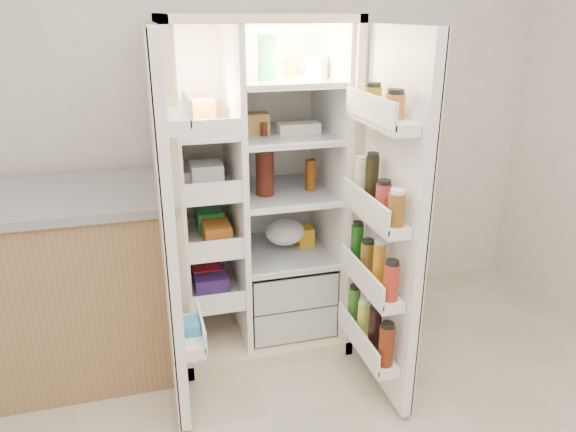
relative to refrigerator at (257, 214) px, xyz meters
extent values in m
cube|color=silver|center=(-0.13, 0.34, 0.61)|extent=(4.00, 0.02, 2.70)
cube|color=beige|center=(-0.02, 0.27, 0.16)|extent=(0.92, 0.04, 1.80)
cube|color=beige|center=(-0.46, -0.06, 0.16)|extent=(0.04, 0.70, 1.80)
cube|color=beige|center=(0.42, -0.06, 0.16)|extent=(0.04, 0.70, 1.80)
cube|color=beige|center=(-0.02, -0.06, 1.04)|extent=(0.92, 0.70, 0.04)
cube|color=beige|center=(-0.02, -0.06, -0.70)|extent=(0.92, 0.70, 0.08)
cube|color=white|center=(-0.02, 0.24, 0.18)|extent=(0.84, 0.02, 1.68)
cube|color=white|center=(-0.43, -0.06, 0.18)|extent=(0.02, 0.62, 1.68)
cube|color=white|center=(0.39, -0.06, 0.18)|extent=(0.02, 0.62, 1.68)
cube|color=white|center=(-0.13, -0.06, 0.18)|extent=(0.03, 0.62, 1.68)
cube|color=silver|center=(0.14, -0.08, -0.56)|extent=(0.47, 0.52, 0.19)
cube|color=silver|center=(0.14, -0.08, -0.36)|extent=(0.47, 0.52, 0.19)
cube|color=#FFD18C|center=(0.14, -0.01, 0.98)|extent=(0.30, 0.30, 0.02)
cube|color=white|center=(-0.28, -0.06, -0.39)|extent=(0.28, 0.58, 0.02)
cube|color=white|center=(-0.28, -0.06, -0.09)|extent=(0.28, 0.58, 0.02)
cube|color=white|center=(-0.28, -0.06, 0.21)|extent=(0.28, 0.58, 0.02)
cube|color=white|center=(-0.28, -0.06, 0.51)|extent=(0.28, 0.58, 0.02)
cube|color=silver|center=(0.14, -0.06, -0.22)|extent=(0.49, 0.58, 0.01)
cube|color=silver|center=(0.14, -0.06, 0.14)|extent=(0.49, 0.58, 0.01)
cube|color=silver|center=(0.14, -0.06, 0.46)|extent=(0.49, 0.58, 0.02)
cube|color=silver|center=(0.14, -0.06, 0.74)|extent=(0.49, 0.58, 0.02)
cube|color=red|center=(-0.28, -0.06, -0.33)|extent=(0.16, 0.20, 0.10)
cube|color=#289551|center=(-0.28, -0.06, -0.02)|extent=(0.14, 0.18, 0.12)
cube|color=silver|center=(-0.28, -0.06, 0.25)|extent=(0.20, 0.22, 0.07)
cube|color=orange|center=(-0.28, -0.06, 0.59)|extent=(0.15, 0.16, 0.14)
cube|color=#553296|center=(-0.28, -0.06, -0.34)|extent=(0.18, 0.20, 0.09)
cube|color=orange|center=(-0.28, -0.06, -0.03)|extent=(0.14, 0.18, 0.10)
cube|color=white|center=(-0.28, -0.06, 0.28)|extent=(0.16, 0.16, 0.12)
sphere|color=orange|center=(0.01, -0.16, -0.62)|extent=(0.07, 0.07, 0.07)
sphere|color=orange|center=(0.10, -0.12, -0.62)|extent=(0.07, 0.07, 0.07)
sphere|color=orange|center=(0.20, -0.16, -0.62)|extent=(0.07, 0.07, 0.07)
sphere|color=orange|center=(0.06, -0.02, -0.62)|extent=(0.07, 0.07, 0.07)
sphere|color=orange|center=(0.16, -0.04, -0.62)|extent=(0.07, 0.07, 0.07)
sphere|color=orange|center=(0.26, -0.08, -0.62)|extent=(0.07, 0.07, 0.07)
ellipsoid|color=#416D24|center=(0.14, -0.06, -0.34)|extent=(0.26, 0.24, 0.11)
cylinder|color=#47190F|center=(0.02, -0.10, 0.29)|extent=(0.10, 0.10, 0.30)
cylinder|color=#803B0E|center=(0.28, -0.09, 0.23)|extent=(0.06, 0.06, 0.17)
cube|color=#258A4F|center=(0.04, -0.10, 0.85)|extent=(0.08, 0.08, 0.22)
cylinder|color=white|center=(0.32, -0.05, 0.80)|extent=(0.12, 0.12, 0.11)
cylinder|color=olive|center=(0.21, 0.06, 0.79)|extent=(0.07, 0.07, 0.09)
cube|color=silver|center=(0.21, -0.09, 0.49)|extent=(0.22, 0.09, 0.05)
cube|color=#B08846|center=(-0.03, -0.04, 0.52)|extent=(0.18, 0.10, 0.11)
ellipsoid|color=white|center=(0.15, -0.04, -0.14)|extent=(0.23, 0.21, 0.14)
cube|color=yellow|center=(0.28, 0.00, -0.16)|extent=(0.09, 0.11, 0.11)
cube|color=white|center=(-0.52, -0.61, 0.16)|extent=(0.05, 0.40, 1.72)
cube|color=beige|center=(-0.54, -0.61, 0.16)|extent=(0.01, 0.40, 1.72)
cube|color=white|center=(-0.45, -0.61, -0.34)|extent=(0.09, 0.32, 0.06)
cube|color=white|center=(-0.45, -0.61, 0.66)|extent=(0.09, 0.32, 0.06)
cube|color=#338CCC|center=(-0.45, -0.61, -0.31)|extent=(0.07, 0.12, 0.10)
cube|color=white|center=(0.48, -0.70, 0.16)|extent=(0.05, 0.58, 1.72)
cube|color=beige|center=(0.51, -0.70, 0.16)|extent=(0.01, 0.58, 1.72)
cube|color=white|center=(0.40, -0.70, -0.48)|extent=(0.11, 0.50, 0.05)
cube|color=white|center=(0.40, -0.70, -0.14)|extent=(0.11, 0.50, 0.05)
cube|color=white|center=(0.40, -0.70, 0.21)|extent=(0.11, 0.50, 0.05)
cube|color=white|center=(0.40, -0.70, 0.64)|extent=(0.11, 0.50, 0.05)
cylinder|color=#65200B|center=(0.40, -0.90, -0.36)|extent=(0.07, 0.07, 0.20)
cylinder|color=black|center=(0.40, -0.77, -0.35)|extent=(0.06, 0.06, 0.22)
cylinder|color=#CBD145|center=(0.40, -0.64, -0.37)|extent=(0.06, 0.06, 0.18)
cylinder|color=#337025|center=(0.40, -0.51, -0.36)|extent=(0.06, 0.06, 0.19)
cylinder|color=#A22A1B|center=(0.40, -0.90, -0.03)|extent=(0.07, 0.07, 0.17)
cylinder|color=#C47717|center=(0.40, -0.77, -0.01)|extent=(0.06, 0.06, 0.21)
cylinder|color=brown|center=(0.40, -0.64, -0.04)|extent=(0.07, 0.07, 0.16)
cylinder|color=#174E11|center=(0.40, -0.51, -0.02)|extent=(0.06, 0.06, 0.20)
cylinder|color=brown|center=(0.40, -0.90, 0.30)|extent=(0.07, 0.07, 0.14)
cylinder|color=#A62A2B|center=(0.40, -0.77, 0.30)|extent=(0.07, 0.07, 0.14)
cylinder|color=black|center=(0.40, -0.64, 0.35)|extent=(0.06, 0.06, 0.23)
cylinder|color=beige|center=(0.40, -0.51, 0.32)|extent=(0.06, 0.06, 0.18)
cylinder|color=#A05928|center=(0.40, -0.82, 0.71)|extent=(0.08, 0.08, 0.10)
cylinder|color=olive|center=(0.40, -0.60, 0.71)|extent=(0.08, 0.08, 0.10)
cube|color=#966F4B|center=(-1.13, -0.10, -0.27)|extent=(1.31, 0.68, 0.94)
cube|color=gray|center=(-1.13, -0.10, 0.22)|extent=(1.36, 0.72, 0.04)
camera|label=1|loc=(-0.59, -2.81, 1.07)|focal=34.00mm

